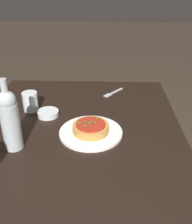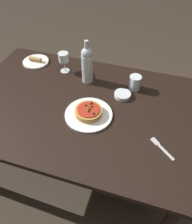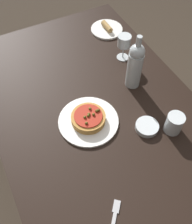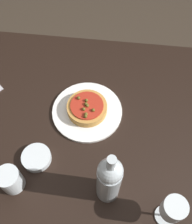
# 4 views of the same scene
# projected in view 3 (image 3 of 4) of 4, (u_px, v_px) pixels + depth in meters

# --- Properties ---
(ground_plane) EXTENTS (14.00, 14.00, 0.00)m
(ground_plane) POSITION_uv_depth(u_px,v_px,m) (93.00, 162.00, 1.89)
(ground_plane) COLOR #382D23
(dining_table) EXTENTS (1.46, 0.99, 0.70)m
(dining_table) POSITION_uv_depth(u_px,v_px,m) (92.00, 110.00, 1.38)
(dining_table) COLOR black
(dining_table) RESTS_ON ground_plane
(dinner_plate) EXTENTS (0.29, 0.29, 0.01)m
(dinner_plate) POSITION_uv_depth(u_px,v_px,m) (88.00, 121.00, 1.25)
(dinner_plate) COLOR white
(dinner_plate) RESTS_ON dining_table
(pizza) EXTENTS (0.16, 0.16, 0.05)m
(pizza) POSITION_uv_depth(u_px,v_px,m) (88.00, 118.00, 1.23)
(pizza) COLOR #BC843D
(pizza) RESTS_ON dinner_plate
(wine_glass) EXTENTS (0.07, 0.07, 0.15)m
(wine_glass) POSITION_uv_depth(u_px,v_px,m) (124.00, 42.00, 1.43)
(wine_glass) COLOR silver
(wine_glass) RESTS_ON dining_table
(wine_bottle) EXTENTS (0.08, 0.08, 0.31)m
(wine_bottle) POSITION_uv_depth(u_px,v_px,m) (135.00, 65.00, 1.29)
(wine_bottle) COLOR #B2BCC1
(wine_bottle) RESTS_ON dining_table
(water_cup) EXTENTS (0.08, 0.08, 0.10)m
(water_cup) POSITION_uv_depth(u_px,v_px,m) (174.00, 123.00, 1.19)
(water_cup) COLOR silver
(water_cup) RESTS_ON dining_table
(side_bowl) EXTENTS (0.11, 0.11, 0.03)m
(side_bowl) POSITION_uv_depth(u_px,v_px,m) (147.00, 127.00, 1.22)
(side_bowl) COLOR silver
(side_bowl) RESTS_ON dining_table
(fork) EXTENTS (0.14, 0.12, 0.00)m
(fork) POSITION_uv_depth(u_px,v_px,m) (114.00, 218.00, 0.99)
(fork) COLOR #B7B7BC
(fork) RESTS_ON dining_table
(side_plate) EXTENTS (0.20, 0.20, 0.04)m
(side_plate) POSITION_uv_depth(u_px,v_px,m) (107.00, 29.00, 1.66)
(side_plate) COLOR white
(side_plate) RESTS_ON dining_table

